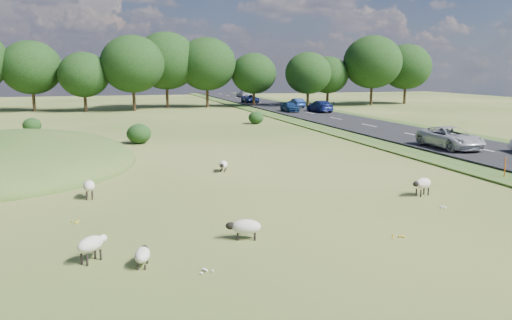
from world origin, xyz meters
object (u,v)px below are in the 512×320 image
(sheep_1, at_px, (142,255))
(car_0, at_px, (297,103))
(sheep_2, at_px, (89,186))
(car_4, at_px, (250,99))
(sheep_4, at_px, (422,183))
(sheep_0, at_px, (245,227))
(car_7, at_px, (244,93))
(sheep_3, at_px, (223,165))
(car_6, at_px, (320,106))
(sheep_5, at_px, (91,244))
(marker_post, at_px, (505,168))
(car_3, at_px, (290,107))
(car_1, at_px, (450,138))

(sheep_1, xyz_separation_m, car_0, (26.70, 56.96, 0.55))
(sheep_2, distance_m, car_4, 65.42)
(sheep_4, distance_m, car_0, 53.62)
(sheep_0, bearing_deg, car_7, -88.98)
(sheep_3, height_order, car_6, car_6)
(sheep_1, bearing_deg, sheep_3, -10.39)
(sheep_5, bearing_deg, sheep_4, -28.89)
(marker_post, height_order, sheep_3, marker_post)
(sheep_2, xyz_separation_m, sheep_3, (7.29, 4.36, -0.20))
(sheep_0, bearing_deg, sheep_2, -38.15)
(car_0, bearing_deg, sheep_2, 59.27)
(sheep_0, bearing_deg, car_3, -95.93)
(sheep_4, distance_m, car_3, 45.62)
(sheep_0, height_order, sheep_2, sheep_2)
(sheep_0, bearing_deg, sheep_5, 23.60)
(sheep_0, xyz_separation_m, sheep_1, (-3.60, -1.50, -0.08))
(marker_post, bearing_deg, sheep_4, -163.52)
(sheep_5, distance_m, car_3, 54.58)
(sheep_0, distance_m, car_3, 51.88)
(sheep_2, xyz_separation_m, car_6, (28.52, 39.13, 0.42))
(sheep_0, bearing_deg, sheep_3, -83.03)
(sheep_3, height_order, car_3, car_3)
(car_0, bearing_deg, car_7, -90.00)
(sheep_3, xyz_separation_m, car_4, (17.44, 56.20, 0.54))
(sheep_2, xyz_separation_m, car_1, (24.72, 6.87, 0.42))
(sheep_2, xyz_separation_m, car_7, (28.52, 79.39, 0.42))
(sheep_2, bearing_deg, car_7, -20.02)
(sheep_3, distance_m, sheep_5, 14.32)
(sheep_0, bearing_deg, sheep_4, -143.61)
(car_1, bearing_deg, marker_post, -110.19)
(marker_post, bearing_deg, sheep_3, 155.85)
(sheep_1, bearing_deg, car_6, -17.14)
(car_4, relative_size, car_6, 0.93)
(car_4, bearing_deg, marker_post, -92.98)
(car_0, bearing_deg, car_4, -73.20)
(sheep_4, bearing_deg, sheep_3, -66.21)
(car_6, height_order, car_7, same)
(sheep_1, relative_size, car_7, 0.20)
(marker_post, height_order, sheep_1, marker_post)
(marker_post, height_order, car_7, car_7)
(car_0, distance_m, car_1, 41.29)
(sheep_4, bearing_deg, car_7, -118.45)
(sheep_3, relative_size, car_6, 0.22)
(sheep_4, relative_size, car_7, 0.23)
(sheep_0, height_order, sheep_4, sheep_4)
(marker_post, bearing_deg, car_7, 85.04)
(car_0, bearing_deg, sheep_4, 75.39)
(sheep_3, bearing_deg, sheep_2, -38.26)
(marker_post, distance_m, car_7, 81.69)
(sheep_0, distance_m, car_1, 24.05)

